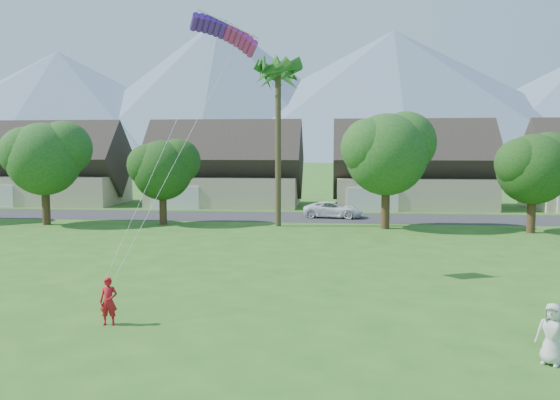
# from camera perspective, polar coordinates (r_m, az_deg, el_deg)

# --- Properties ---
(ground) EXTENTS (500.00, 500.00, 0.00)m
(ground) POSITION_cam_1_polar(r_m,az_deg,el_deg) (14.02, -4.35, -19.77)
(ground) COLOR #2D6019
(ground) RESTS_ON ground
(street) EXTENTS (90.00, 7.00, 0.01)m
(street) POSITION_cam_1_polar(r_m,az_deg,el_deg) (46.91, 2.93, -1.80)
(street) COLOR #2D2D30
(street) RESTS_ON ground
(kite_flyer) EXTENTS (0.64, 0.46, 1.63)m
(kite_flyer) POSITION_cam_1_polar(r_m,az_deg,el_deg) (19.56, -17.48, -10.06)
(kite_flyer) COLOR red
(kite_flyer) RESTS_ON ground
(watcher) EXTENTS (1.00, 0.93, 1.72)m
(watcher) POSITION_cam_1_polar(r_m,az_deg,el_deg) (17.20, 26.56, -12.40)
(watcher) COLOR silver
(watcher) RESTS_ON ground
(parked_car) EXTENTS (5.26, 3.00, 1.38)m
(parked_car) POSITION_cam_1_polar(r_m,az_deg,el_deg) (46.77, 5.58, -1.00)
(parked_car) COLOR white
(parked_car) RESTS_ON ground
(mountain_ridge) EXTENTS (540.00, 240.00, 70.00)m
(mountain_ridge) POSITION_cam_1_polar(r_m,az_deg,el_deg) (273.57, 7.55, 10.32)
(mountain_ridge) COLOR slate
(mountain_ridge) RESTS_ON ground
(houses_row) EXTENTS (72.75, 8.19, 8.86)m
(houses_row) POSITION_cam_1_polar(r_m,az_deg,el_deg) (55.55, 3.92, 2.89)
(houses_row) COLOR beige
(houses_row) RESTS_ON ground
(tree_row) EXTENTS (62.27, 6.67, 8.45)m
(tree_row) POSITION_cam_1_polar(r_m,az_deg,el_deg) (40.55, 0.93, 3.98)
(tree_row) COLOR #47301C
(tree_row) RESTS_ON ground
(fan_palm) EXTENTS (3.00, 3.00, 13.80)m
(fan_palm) POSITION_cam_1_polar(r_m,az_deg,el_deg) (41.60, -0.20, 13.56)
(fan_palm) COLOR #4C3D26
(fan_palm) RESTS_ON ground
(parafoil_kite) EXTENTS (3.22, 1.33, 0.50)m
(parafoil_kite) POSITION_cam_1_polar(r_m,az_deg,el_deg) (25.74, -5.71, 17.15)
(parafoil_kite) COLOR #4F17AE
(parafoil_kite) RESTS_ON ground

